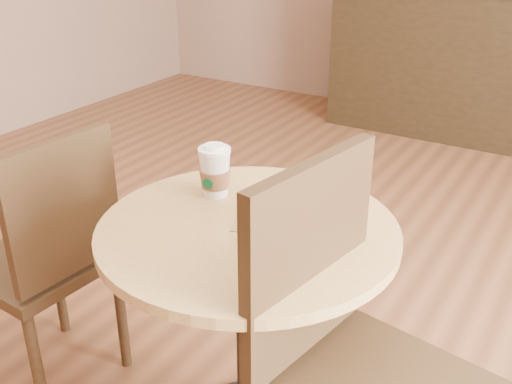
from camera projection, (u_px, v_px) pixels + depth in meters
The scene contains 8 objects.
cafe_table at pixel (248, 287), 1.62m from camera, with size 0.78×0.78×0.75m.
chair_left at pixel (48, 256), 1.88m from camera, with size 0.43×0.43×0.92m.
chair_right at pixel (352, 366), 1.34m from camera, with size 0.52×0.52×1.02m.
service_counter at pixel (495, 65), 4.09m from camera, with size 2.30×0.65×1.04m.
kraft_bag at pixel (282, 219), 1.57m from camera, with size 0.24×0.18×0.00m, color olive.
coffee_cup at pixel (215, 173), 1.68m from camera, with size 0.09×0.09×0.15m.
muffin at pixel (274, 206), 1.56m from camera, with size 0.08×0.08×0.08m.
banana at pixel (281, 219), 1.53m from camera, with size 0.14×0.26×0.04m, color yellow, non-canonical shape.
Camera 1 is at (0.72, -1.15, 1.49)m, focal length 42.00 mm.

